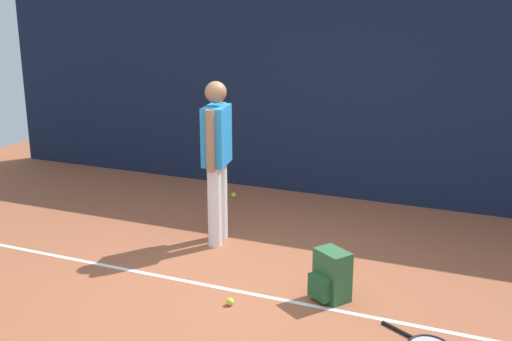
% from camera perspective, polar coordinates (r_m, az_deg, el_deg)
% --- Properties ---
extents(ground_plane, '(12.00, 12.00, 0.00)m').
position_cam_1_polar(ground_plane, '(5.68, -1.60, -10.77)').
color(ground_plane, '#9E5638').
extents(back_fence, '(10.00, 0.10, 2.64)m').
position_cam_1_polar(back_fence, '(8.01, 7.34, 6.83)').
color(back_fence, '#141E38').
rests_on(back_fence, ground).
extents(court_line, '(9.00, 0.05, 0.00)m').
position_cam_1_polar(court_line, '(5.66, -1.70, -10.84)').
color(court_line, white).
rests_on(court_line, ground).
extents(tennis_player, '(0.29, 0.52, 1.70)m').
position_cam_1_polar(tennis_player, '(6.45, -3.57, 1.60)').
color(tennis_player, white).
rests_on(tennis_player, ground).
extents(backpack, '(0.37, 0.38, 0.44)m').
position_cam_1_polar(backpack, '(5.48, 6.78, -9.48)').
color(backpack, '#2D6038').
rests_on(backpack, ground).
extents(tennis_ball_near_player, '(0.07, 0.07, 0.07)m').
position_cam_1_polar(tennis_ball_near_player, '(8.14, -2.02, -2.23)').
color(tennis_ball_near_player, '#CCE033').
rests_on(tennis_ball_near_player, ground).
extents(tennis_ball_by_fence, '(0.07, 0.07, 0.07)m').
position_cam_1_polar(tennis_ball_by_fence, '(5.42, -2.36, -11.77)').
color(tennis_ball_by_fence, '#CCE033').
rests_on(tennis_ball_by_fence, ground).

